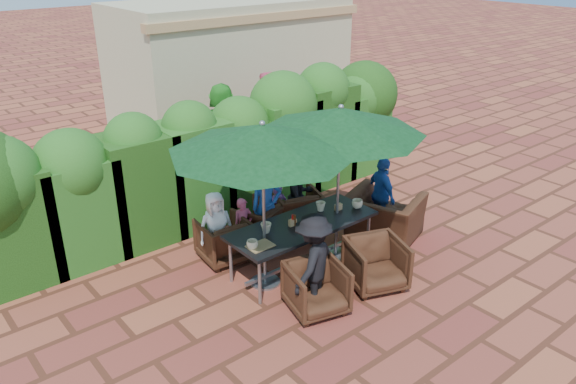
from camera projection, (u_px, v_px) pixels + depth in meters
ground at (302, 264)px, 8.66m from camera, size 80.00×80.00×0.00m
dining_table at (303, 228)px, 8.32m from camera, size 2.33×0.90×0.75m
umbrella_left at (262, 139)px, 7.29m from camera, size 2.54×2.54×2.46m
umbrella_right at (341, 121)px, 8.01m from camera, size 2.47×2.47×2.46m
chair_far_left at (224, 238)px, 8.67m from camera, size 0.79×0.75×0.74m
chair_far_mid at (260, 221)px, 9.20m from camera, size 0.92×0.89×0.74m
chair_far_right at (296, 208)px, 9.59m from camera, size 0.95×0.92×0.79m
chair_near_left at (317, 286)px, 7.45m from camera, size 0.88×0.85×0.75m
chair_near_right at (376, 262)px, 7.98m from camera, size 0.97×0.94×0.78m
chair_end_right at (384, 209)px, 9.30m from camera, size 1.10×1.34×1.01m
adult_far_left at (216, 227)px, 8.55m from camera, size 0.62×0.44×1.14m
adult_far_mid at (266, 206)px, 8.96m from camera, size 0.60×0.53×1.39m
adult_far_right at (301, 197)px, 9.49m from camera, size 0.64×0.46×1.22m
adult_near_left at (313, 262)px, 7.39m from camera, size 0.97×0.73×1.38m
adult_end_right at (381, 194)px, 9.47m from camera, size 0.60×0.85×1.31m
child_left at (244, 226)px, 8.85m from camera, size 0.37×0.32×0.92m
child_right at (279, 210)px, 9.41m from camera, size 0.35×0.31×0.88m
pedestrian_a at (222, 127)px, 11.97m from camera, size 1.80×1.55×1.89m
pedestrian_b at (266, 112)px, 13.06m from camera, size 0.94×0.62×1.86m
pedestrian_c at (293, 115)px, 13.21m from camera, size 1.13×1.02×1.65m
cup_a at (252, 245)px, 7.58m from camera, size 0.16×0.16×0.12m
cup_b at (266, 228)px, 8.00m from camera, size 0.16×0.16×0.15m
cup_c at (314, 222)px, 8.19m from camera, size 0.17×0.17×0.13m
cup_d at (321, 206)px, 8.65m from camera, size 0.15×0.15×0.14m
cup_e at (357, 204)px, 8.74m from camera, size 0.17×0.17×0.14m
ketchup_bottle at (293, 220)px, 8.20m from camera, size 0.04×0.04×0.17m
sauce_bottle at (295, 220)px, 8.19m from camera, size 0.04×0.04×0.17m
serving_tray at (260, 246)px, 7.66m from camera, size 0.35×0.25×0.02m
number_block_left at (293, 222)px, 8.20m from camera, size 0.12×0.06×0.10m
number_block_right at (338, 207)px, 8.68m from camera, size 0.12×0.06×0.10m
hedge_wall at (209, 148)px, 9.68m from camera, size 9.10×1.60×2.44m
building at (231, 63)px, 14.96m from camera, size 6.20×3.08×3.20m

